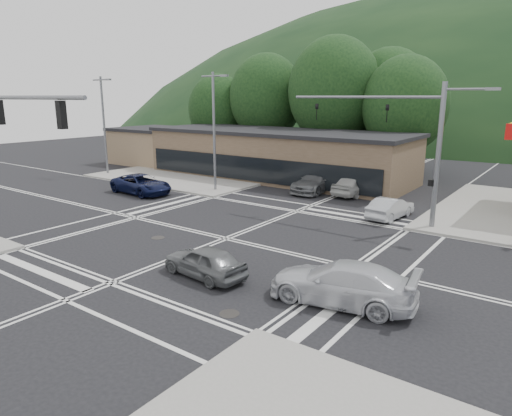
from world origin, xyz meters
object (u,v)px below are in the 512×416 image
Objects in this scene: car_queue_b at (355,185)px; car_northbound at (317,182)px; car_queue_a at (390,208)px; car_silver_east at (342,283)px; car_blue_west at (141,184)px; car_grey_center at (205,261)px.

car_northbound is at bearing 15.31° from car_queue_b.
car_northbound is at bearing -25.03° from car_queue_a.
car_silver_east is at bearing 108.47° from car_queue_a.
car_blue_west is 17.81m from car_grey_center.
car_northbound is (10.54, 8.51, 0.07)m from car_blue_west.
car_blue_west reaches higher than car_queue_a.
car_blue_west is 18.42m from car_queue_a.
car_silver_east reaches higher than car_blue_west.
car_silver_east is 1.34× the size of car_queue_a.
car_blue_west is 16.23m from car_queue_b.
car_queue_a is 6.75m from car_queue_b.
car_northbound is (-2.94, -0.52, 0.01)m from car_queue_b.
car_queue_b is (-1.58, 18.53, 0.14)m from car_grey_center.
car_queue_b is at bearing -51.99° from car_blue_west.
car_queue_a is (2.92, 13.50, -0.01)m from car_grey_center.
car_queue_b reaches higher than car_silver_east.
car_blue_west is 13.54m from car_northbound.
car_northbound is at bearing -46.90° from car_blue_west.
car_queue_b is at bearing 11.23° from car_northbound.
car_grey_center is at bearing -118.05° from car_blue_west.
car_queue_b is at bearing -42.02° from car_queue_a.
car_queue_a is (17.98, 4.00, -0.09)m from car_blue_west.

